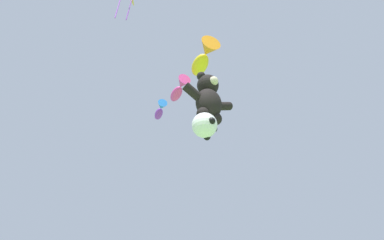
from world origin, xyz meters
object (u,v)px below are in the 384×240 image
teddy_bear_kite (209,98)px  fish_kite_goldfin (204,57)px  fish_kite_violet (160,110)px  soccer_ball_kite (205,125)px  fish_kite_magenta (179,89)px

teddy_bear_kite → fish_kite_goldfin: (0.55, 0.90, 3.61)m
fish_kite_goldfin → fish_kite_violet: (-0.15, 4.26, -0.59)m
teddy_bear_kite → soccer_ball_kite: (-0.41, -0.24, -1.60)m
soccer_ball_kite → fish_kite_magenta: (0.88, 3.33, 4.75)m
soccer_ball_kite → teddy_bear_kite: bearing=30.3°
fish_kite_magenta → fish_kite_violet: 2.07m
teddy_bear_kite → fish_kite_violet: 5.99m
teddy_bear_kite → fish_kite_goldfin: bearing=58.7°
teddy_bear_kite → soccer_ball_kite: size_ratio=2.44×
fish_kite_magenta → teddy_bear_kite: bearing=-98.5°
fish_kite_magenta → fish_kite_violet: size_ratio=1.14×
teddy_bear_kite → soccer_ball_kite: bearing=-149.7°
teddy_bear_kite → fish_kite_magenta: size_ratio=1.18×
soccer_ball_kite → fish_kite_magenta: 5.87m
teddy_bear_kite → fish_kite_goldfin: size_ratio=0.98×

